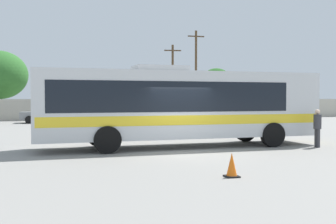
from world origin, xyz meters
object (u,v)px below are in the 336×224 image
(attendant_by_bus_door, at_px, (317,126))
(parked_car_third_silver, at_px, (114,112))
(roadside_tree_midright, at_px, (154,79))
(parked_car_second_grey, at_px, (46,114))
(utility_pole_far, at_px, (196,72))
(utility_pole_near, at_px, (173,80))
(coach_bus_silver_yellow, at_px, (177,104))
(roadside_tree_right, at_px, (216,82))
(traffic_cone_on_apron, at_px, (232,165))

(attendant_by_bus_door, relative_size, parked_car_third_silver, 0.38)
(roadside_tree_midright, bearing_deg, parked_car_second_grey, -139.56)
(attendant_by_bus_door, bearing_deg, parked_car_second_grey, 118.74)
(parked_car_third_silver, height_order, utility_pole_far, utility_pole_far)
(parked_car_third_silver, xyz_separation_m, roadside_tree_midright, (5.76, 9.18, 3.43))
(attendant_by_bus_door, relative_size, utility_pole_near, 0.21)
(coach_bus_silver_yellow, bearing_deg, roadside_tree_right, 65.68)
(parked_car_second_grey, distance_m, parked_car_third_silver, 5.83)
(roadside_tree_right, bearing_deg, parked_car_second_grey, -152.75)
(parked_car_second_grey, bearing_deg, traffic_cone_on_apron, -78.42)
(utility_pole_far, relative_size, roadside_tree_right, 1.65)
(roadside_tree_right, xyz_separation_m, traffic_cone_on_apron, (-13.69, -36.08, -3.72))
(attendant_by_bus_door, xyz_separation_m, utility_pole_near, (1.21, 27.33, 3.13))
(parked_car_third_silver, height_order, utility_pole_near, utility_pole_near)
(parked_car_second_grey, height_order, parked_car_third_silver, parked_car_third_silver)
(coach_bus_silver_yellow, bearing_deg, parked_car_third_silver, 90.18)
(coach_bus_silver_yellow, relative_size, roadside_tree_midright, 2.11)
(attendant_by_bus_door, xyz_separation_m, utility_pole_far, (3.59, 26.68, 3.88))
(coach_bus_silver_yellow, height_order, traffic_cone_on_apron, coach_bus_silver_yellow)
(attendant_by_bus_door, height_order, utility_pole_near, utility_pole_near)
(parked_car_third_silver, distance_m, utility_pole_near, 9.51)
(roadside_tree_midright, xyz_separation_m, roadside_tree_right, (7.52, -0.02, -0.20))
(roadside_tree_right, bearing_deg, traffic_cone_on_apron, -110.77)
(attendant_by_bus_door, bearing_deg, coach_bus_silver_yellow, 164.04)
(roadside_tree_midright, bearing_deg, roadside_tree_right, -0.16)
(parked_car_second_grey, distance_m, roadside_tree_right, 21.69)
(parked_car_third_silver, xyz_separation_m, utility_pole_near, (6.95, 5.63, 3.24))
(utility_pole_far, relative_size, traffic_cone_on_apron, 14.38)
(attendant_by_bus_door, bearing_deg, utility_pole_near, 87.48)
(attendant_by_bus_door, xyz_separation_m, parked_car_second_grey, (-11.54, 21.04, -0.14))
(utility_pole_near, height_order, roadside_tree_midright, utility_pole_near)
(coach_bus_silver_yellow, xyz_separation_m, parked_car_third_silver, (-0.06, 20.08, -1.03))
(parked_car_second_grey, distance_m, roadside_tree_midright, 15.56)
(parked_car_third_silver, relative_size, utility_pole_far, 0.45)
(parked_car_second_grey, height_order, traffic_cone_on_apron, parked_car_second_grey)
(parked_car_third_silver, bearing_deg, roadside_tree_midright, 57.91)
(utility_pole_far, bearing_deg, utility_pole_near, 164.73)
(coach_bus_silver_yellow, xyz_separation_m, traffic_cone_on_apron, (-0.48, -6.84, -1.52))
(roadside_tree_midright, bearing_deg, traffic_cone_on_apron, -99.69)
(attendant_by_bus_door, distance_m, traffic_cone_on_apron, 8.09)
(parked_car_third_silver, height_order, traffic_cone_on_apron, parked_car_third_silver)
(utility_pole_far, relative_size, roadside_tree_midright, 1.59)
(traffic_cone_on_apron, bearing_deg, coach_bus_silver_yellow, 86.03)
(coach_bus_silver_yellow, relative_size, roadside_tree_right, 2.18)
(attendant_by_bus_door, bearing_deg, parked_car_third_silver, 104.83)
(parked_car_third_silver, height_order, roadside_tree_right, roadside_tree_right)
(utility_pole_far, height_order, roadside_tree_midright, utility_pole_far)
(utility_pole_near, bearing_deg, parked_car_second_grey, -153.72)
(parked_car_second_grey, bearing_deg, roadside_tree_midright, 40.44)
(utility_pole_far, distance_m, traffic_cone_on_apron, 33.66)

